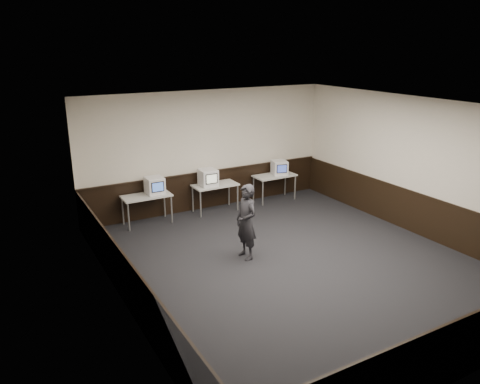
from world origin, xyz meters
name	(u,v)px	position (x,y,z in m)	size (l,w,h in m)	color
floor	(293,263)	(0.00, 0.00, 0.00)	(8.00, 8.00, 0.00)	black
ceiling	(299,107)	(0.00, 0.00, 3.20)	(8.00, 8.00, 0.00)	white
back_wall	(208,150)	(0.00, 4.00, 1.60)	(7.00, 7.00, 0.00)	silver
left_wall	(120,221)	(-3.50, 0.00, 1.60)	(8.00, 8.00, 0.00)	silver
right_wall	(419,167)	(3.50, 0.00, 1.60)	(8.00, 8.00, 0.00)	silver
wainscot_back	(209,190)	(0.00, 3.98, 0.50)	(6.98, 0.04, 1.00)	black
wainscot_front	(469,345)	(0.00, -3.98, 0.50)	(6.98, 0.04, 1.00)	black
wainscot_left	(126,281)	(-3.48, 0.00, 0.50)	(0.04, 7.98, 1.00)	black
wainscot_right	(413,212)	(3.48, 0.00, 0.50)	(0.04, 7.98, 1.00)	black
wainscot_rail	(209,171)	(0.00, 3.96, 1.02)	(6.98, 0.06, 0.04)	black
desk_left	(147,198)	(-1.90, 3.60, 0.68)	(1.20, 0.60, 0.75)	beige
desk_center	(215,187)	(0.00, 3.60, 0.68)	(1.20, 0.60, 0.75)	beige
desk_right	(275,177)	(1.90, 3.60, 0.68)	(1.20, 0.60, 0.75)	beige
emac_left	(155,185)	(-1.67, 3.61, 0.96)	(0.43, 0.47, 0.43)	white
emac_center	(208,177)	(-0.20, 3.59, 0.97)	(0.46, 0.49, 0.44)	white
emac_right	(279,168)	(2.04, 3.58, 0.95)	(0.50, 0.52, 0.41)	white
person	(246,222)	(-0.72, 0.70, 0.80)	(0.59, 0.39, 1.61)	black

